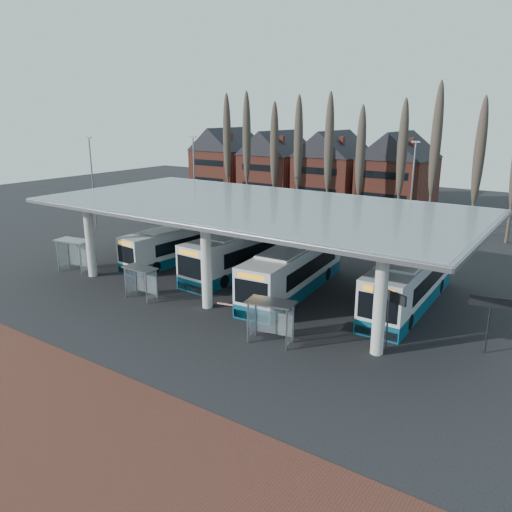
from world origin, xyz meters
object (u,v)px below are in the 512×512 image
Objects in this scene: bus_0 at (179,244)px; shelter_2 at (272,312)px; bus_3 at (410,282)px; shelter_0 at (75,248)px; shelter_1 at (142,275)px; bus_1 at (245,252)px; bus_2 at (294,270)px.

bus_0 is 3.92× the size of shelter_2.
bus_3 reaches higher than shelter_2.
shelter_0 is 9.36m from shelter_1.
bus_1 is 1.00× the size of bus_3.
bus_1 is at bearing 24.56° from shelter_0.
bus_0 is at bearing 138.62° from shelter_2.
bus_1 reaches higher than shelter_2.
bus_0 is at bearing 168.57° from bus_2.
shelter_0 is at bearing -119.41° from bus_0.
shelter_1 is at bearing -151.34° from bus_3.
bus_1 is 9.40m from shelter_1.
bus_0 is at bearing 46.18° from shelter_0.
bus_1 is 4.14× the size of shelter_0.
bus_3 is 4.40× the size of shelter_2.
bus_0 reaches higher than shelter_1.
shelter_0 reaches higher than shelter_1.
shelter_0 is 1.25× the size of shelter_1.
bus_0 is 0.89× the size of bus_3.
bus_1 is at bearing 121.52° from shelter_2.
bus_0 is 18.24m from shelter_2.
shelter_1 is (-16.04, -9.35, -0.00)m from bus_3.
shelter_1 is at bearing 165.24° from shelter_2.
bus_2 is 8.64m from shelter_2.
bus_0 is 12.54m from bus_2.
bus_3 is 26.56m from shelter_0.
bus_3 is 5.18× the size of shelter_1.
shelter_0 reaches higher than shelter_2.
bus_2 is 18.42m from shelter_0.
bus_0 is at bearing -179.16° from bus_3.
bus_3 reaches higher than bus_1.
bus_1 is 5.16× the size of shelter_1.
bus_0 is 9.52m from shelter_1.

